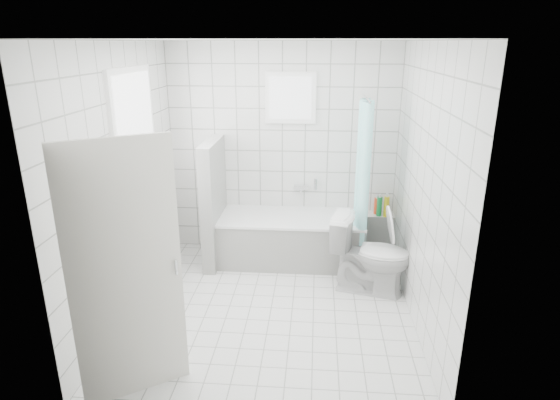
{
  "coord_description": "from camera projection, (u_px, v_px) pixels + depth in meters",
  "views": [
    {
      "loc": [
        0.42,
        -4.16,
        2.58
      ],
      "look_at": [
        0.06,
        0.35,
        1.05
      ],
      "focal_mm": 30.0,
      "sensor_mm": 36.0,
      "label": 1
    }
  ],
  "objects": [
    {
      "name": "ground",
      "position": [
        271.0,
        308.0,
        4.79
      ],
      "size": [
        3.0,
        3.0,
        0.0
      ],
      "primitive_type": "plane",
      "color": "white",
      "rests_on": "ground"
    },
    {
      "name": "ceiling",
      "position": [
        269.0,
        40.0,
        3.95
      ],
      "size": [
        3.0,
        3.0,
        0.0
      ],
      "primitive_type": "plane",
      "rotation": [
        3.14,
        0.0,
        0.0
      ],
      "color": "white",
      "rests_on": "ground"
    },
    {
      "name": "wall_back",
      "position": [
        282.0,
        151.0,
        5.79
      ],
      "size": [
        2.8,
        0.02,
        2.6
      ],
      "primitive_type": "cube",
      "color": "white",
      "rests_on": "ground"
    },
    {
      "name": "wall_front",
      "position": [
        247.0,
        256.0,
        2.95
      ],
      "size": [
        2.8,
        0.02,
        2.6
      ],
      "primitive_type": "cube",
      "color": "white",
      "rests_on": "ground"
    },
    {
      "name": "wall_left",
      "position": [
        125.0,
        183.0,
        4.47
      ],
      "size": [
        0.02,
        3.0,
        2.6
      ],
      "primitive_type": "cube",
      "color": "white",
      "rests_on": "ground"
    },
    {
      "name": "wall_right",
      "position": [
        423.0,
        190.0,
        4.26
      ],
      "size": [
        0.02,
        3.0,
        2.6
      ],
      "primitive_type": "cube",
      "color": "white",
      "rests_on": "ground"
    },
    {
      "name": "window_left",
      "position": [
        138.0,
        146.0,
        4.66
      ],
      "size": [
        0.01,
        0.9,
        1.4
      ],
      "primitive_type": "cube",
      "color": "white",
      "rests_on": "wall_left"
    },
    {
      "name": "window_back",
      "position": [
        291.0,
        98.0,
        5.53
      ],
      "size": [
        0.5,
        0.01,
        0.5
      ],
      "primitive_type": "cube",
      "color": "white",
      "rests_on": "wall_back"
    },
    {
      "name": "window_sill",
      "position": [
        149.0,
        215.0,
        4.89
      ],
      "size": [
        0.18,
        1.02,
        0.08
      ],
      "primitive_type": "cube",
      "color": "white",
      "rests_on": "wall_left"
    },
    {
      "name": "door",
      "position": [
        126.0,
        275.0,
        3.34
      ],
      "size": [
        0.69,
        0.47,
        2.0
      ],
      "primitive_type": "cube",
      "rotation": [
        0.0,
        0.0,
        -0.99
      ],
      "color": "silver",
      "rests_on": "ground"
    },
    {
      "name": "bathtub",
      "position": [
        291.0,
        238.0,
        5.75
      ],
      "size": [
        1.74,
        0.77,
        0.58
      ],
      "color": "white",
      "rests_on": "ground"
    },
    {
      "name": "partition_wall",
      "position": [
        214.0,
        202.0,
        5.62
      ],
      "size": [
        0.15,
        0.85,
        1.5
      ],
      "primitive_type": "cube",
      "color": "white",
      "rests_on": "ground"
    },
    {
      "name": "tiled_ledge",
      "position": [
        379.0,
        234.0,
        5.91
      ],
      "size": [
        0.4,
        0.24,
        0.55
      ],
      "primitive_type": "cube",
      "color": "white",
      "rests_on": "ground"
    },
    {
      "name": "toilet",
      "position": [
        371.0,
        255.0,
        5.0
      ],
      "size": [
        0.92,
        0.66,
        0.85
      ],
      "primitive_type": "imported",
      "rotation": [
        0.0,
        0.0,
        1.33
      ],
      "color": "white",
      "rests_on": "ground"
    },
    {
      "name": "curtain_rod",
      "position": [
        366.0,
        98.0,
        5.11
      ],
      "size": [
        0.02,
        0.8,
        0.02
      ],
      "primitive_type": "cylinder",
      "rotation": [
        1.57,
        0.0,
        0.0
      ],
      "color": "silver",
      "rests_on": "wall_back"
    },
    {
      "name": "shower_curtain",
      "position": [
        363.0,
        180.0,
        5.28
      ],
      "size": [
        0.14,
        0.48,
        1.78
      ],
      "primitive_type": null,
      "color": "#55FAF0",
      "rests_on": "curtain_rod"
    },
    {
      "name": "tub_faucet",
      "position": [
        301.0,
        187.0,
        5.87
      ],
      "size": [
        0.18,
        0.06,
        0.06
      ],
      "primitive_type": "cube",
      "color": "silver",
      "rests_on": "wall_back"
    },
    {
      "name": "sill_bottles",
      "position": [
        147.0,
        203.0,
        4.79
      ],
      "size": [
        0.15,
        0.77,
        0.29
      ],
      "color": "#B75BA9",
      "rests_on": "window_sill"
    },
    {
      "name": "ledge_bottles",
      "position": [
        381.0,
        206.0,
        5.73
      ],
      "size": [
        0.17,
        0.16,
        0.26
      ],
      "color": "#178B3F",
      "rests_on": "tiled_ledge"
    }
  ]
}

